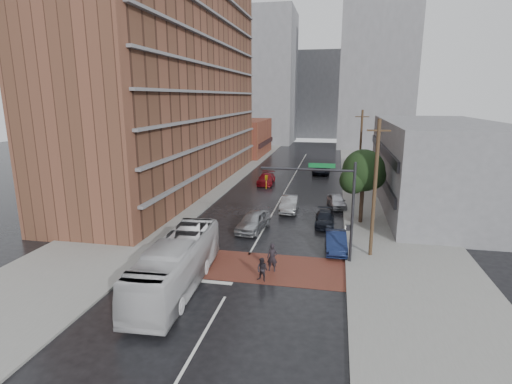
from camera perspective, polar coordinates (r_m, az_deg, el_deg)
The scene contains 24 objects.
ground at distance 27.73m, azimuth -2.16°, elevation -10.92°, with size 160.00×160.00×0.00m, color black.
crosswalk at distance 28.17m, azimuth -1.92°, elevation -10.50°, with size 14.00×5.00×0.02m, color maroon.
sidewalk_west at distance 53.75m, azimuth -7.86°, elevation 1.10°, with size 9.00×90.00×0.15m, color gray.
sidewalk_east at distance 51.12m, azimuth 17.29°, elevation -0.03°, with size 9.00×90.00×0.15m, color gray.
apartment_block at distance 52.56m, azimuth -11.42°, elevation 15.97°, with size 10.00×44.00×28.00m, color brown.
storefront_west at distance 80.97m, azimuth -1.51°, elevation 7.79°, with size 8.00×16.00×7.00m, color brown.
building_east at distance 46.28m, azimuth 24.43°, elevation 3.61°, with size 11.00×26.00×9.00m, color gray.
distant_tower_west at distance 104.58m, azimuth 0.39°, elevation 15.92°, with size 18.00×16.00×32.00m, color gray.
distant_tower_east at distance 97.10m, azimuth 16.84°, elevation 16.75°, with size 16.00×14.00×36.00m, color gray.
distant_tower_center at distance 119.69m, azimuth 8.78°, elevation 13.53°, with size 12.00×10.00×24.00m, color gray.
street_tree at distance 37.27m, azimuth 15.11°, elevation 2.61°, with size 4.20×4.10×6.90m.
signal_mast at distance 27.86m, azimuth 10.76°, elevation -0.72°, with size 6.50×0.30×7.20m.
utility_pole_near at distance 29.36m, azimuth 16.61°, elevation 0.49°, with size 1.60×0.26×10.00m.
utility_pole_far at distance 49.03m, azimuth 14.66°, elevation 5.61°, with size 1.60×0.26×10.00m.
transit_bus at distance 25.03m, azimuth -11.26°, elevation -10.09°, with size 2.60×11.11×3.09m, color silver.
pedestrian_a at distance 27.04m, azimuth 2.34°, elevation -9.34°, with size 0.70×0.46×1.93m, color black.
pedestrian_b at distance 25.74m, azimuth 0.89°, elevation -11.03°, with size 0.75×0.58×1.54m, color black.
car_travel_a at distance 34.97m, azimuth -0.42°, elevation -4.20°, with size 1.99×4.95×1.69m, color #AAADB2.
car_travel_b at distance 40.96m, azimuth 4.79°, elevation -1.70°, with size 1.65×4.72×1.55m, color #93959A.
car_travel_c at distance 53.64m, azimuth 1.47°, elevation 1.90°, with size 2.04×5.01×1.45m, color maroon.
suv_travel at distance 61.80m, azimuth 9.30°, elevation 3.29°, with size 2.49×5.40×1.50m, color black.
car_parked_near at distance 31.13m, azimuth 11.34°, elevation -6.96°, with size 1.53×4.38×1.44m, color #121C40.
car_parked_mid at distance 37.00m, azimuth 9.80°, elevation -3.77°, with size 1.73×4.24×1.23m, color black.
car_parked_far at distance 43.08m, azimuth 11.45°, elevation -1.26°, with size 1.68×4.17×1.42m, color #B4B5BC.
Camera 1 is at (6.00, -24.54, 11.42)m, focal length 28.00 mm.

